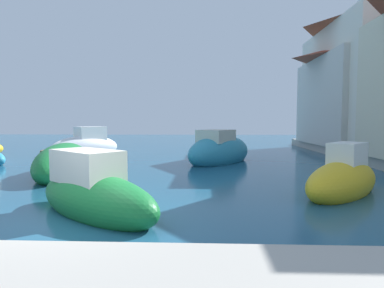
# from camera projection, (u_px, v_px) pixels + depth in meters

# --- Properties ---
(ground) EXTENTS (80.00, 80.00, 0.00)m
(ground) POSITION_uv_depth(u_px,v_px,m) (64.00, 228.00, 6.45)
(ground) COLOR #1E5170
(quay_promenade) EXTENTS (44.00, 32.00, 0.50)m
(quay_promenade) POSITION_uv_depth(u_px,v_px,m) (294.00, 224.00, 5.88)
(quay_promenade) COLOR #ADA89E
(quay_promenade) RESTS_ON ground
(moored_boat_0) EXTENTS (4.19, 4.94, 2.01)m
(moored_boat_0) POSITION_uv_depth(u_px,v_px,m) (220.00, 151.00, 16.31)
(moored_boat_0) COLOR teal
(moored_boat_0) RESTS_ON ground
(moored_boat_2) EXTENTS (4.07, 4.30, 2.01)m
(moored_boat_2) POSITION_uv_depth(u_px,v_px,m) (86.00, 146.00, 19.89)
(moored_boat_2) COLOR white
(moored_boat_2) RESTS_ON ground
(moored_boat_3) EXTENTS (3.88, 3.49, 1.69)m
(moored_boat_3) POSITION_uv_depth(u_px,v_px,m) (94.00, 194.00, 7.36)
(moored_boat_3) COLOR #197233
(moored_boat_3) RESTS_ON ground
(moored_boat_4) EXTENTS (3.52, 3.74, 1.72)m
(moored_boat_4) POSITION_uv_depth(u_px,v_px,m) (343.00, 180.00, 9.36)
(moored_boat_4) COLOR gold
(moored_boat_4) RESTS_ON ground
(moored_boat_7) EXTENTS (2.66, 5.52, 1.55)m
(moored_boat_7) POSITION_uv_depth(u_px,v_px,m) (63.00, 163.00, 12.73)
(moored_boat_7) COLOR #197233
(moored_boat_7) RESTS_ON ground
(waterfront_building_annex) EXTENTS (6.04, 10.41, 8.36)m
(waterfront_building_annex) POSITION_uv_depth(u_px,v_px,m) (371.00, 77.00, 20.60)
(waterfront_building_annex) COLOR silver
(waterfront_building_annex) RESTS_ON quay_promenade
(waterfront_building_far) EXTENTS (6.73, 9.08, 6.69)m
(waterfront_building_far) POSITION_uv_depth(u_px,v_px,m) (365.00, 92.00, 21.28)
(waterfront_building_far) COLOR beige
(waterfront_building_far) RESTS_ON quay_promenade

